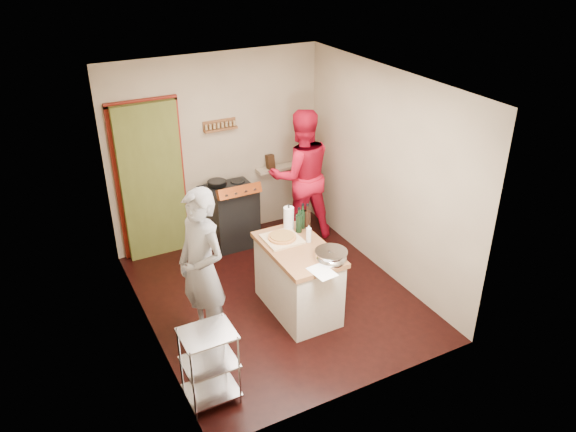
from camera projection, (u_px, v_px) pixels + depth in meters
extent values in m
plane|color=black|center=(276.00, 296.00, 6.82)|extent=(3.50, 3.50, 0.00)
cube|color=tan|center=(217.00, 150.00, 7.59)|extent=(3.00, 0.04, 2.60)
cube|color=#565B23|center=(149.00, 179.00, 7.36)|extent=(0.80, 0.40, 2.10)
cube|color=maroon|center=(118.00, 187.00, 7.13)|extent=(0.06, 0.06, 2.10)
cube|color=maroon|center=(182.00, 175.00, 7.47)|extent=(0.06, 0.06, 2.10)
cube|color=maroon|center=(141.00, 101.00, 6.82)|extent=(0.90, 0.06, 0.06)
cube|color=brown|center=(221.00, 129.00, 7.44)|extent=(0.46, 0.09, 0.03)
cube|color=brown|center=(219.00, 124.00, 7.44)|extent=(0.46, 0.02, 0.12)
cube|color=olive|center=(220.00, 125.00, 7.41)|extent=(0.42, 0.04, 0.07)
cube|color=tan|center=(283.00, 167.00, 8.09)|extent=(0.80, 0.18, 0.04)
cube|color=black|center=(270.00, 162.00, 7.95)|extent=(0.10, 0.14, 0.22)
cube|color=tan|center=(141.00, 230.00, 5.60)|extent=(0.04, 3.50, 2.60)
cube|color=tan|center=(385.00, 175.00, 6.84)|extent=(0.04, 3.50, 2.60)
cube|color=white|center=(273.00, 82.00, 5.61)|extent=(3.00, 3.50, 0.02)
cube|color=black|center=(233.00, 217.00, 7.78)|extent=(0.60, 0.55, 0.80)
cube|color=black|center=(231.00, 189.00, 7.58)|extent=(0.60, 0.55, 0.06)
cube|color=#8E3A14|center=(239.00, 191.00, 7.32)|extent=(0.60, 0.15, 0.17)
cylinder|color=black|center=(217.00, 183.00, 7.59)|extent=(0.26, 0.26, 0.05)
cylinder|color=silver|center=(193.00, 387.00, 4.94)|extent=(0.02, 0.02, 0.80)
cylinder|color=silver|center=(239.00, 370.00, 5.12)|extent=(0.02, 0.02, 0.80)
cylinder|color=silver|center=(181.00, 362.00, 5.22)|extent=(0.02, 0.02, 0.80)
cylinder|color=silver|center=(225.00, 347.00, 5.40)|extent=(0.02, 0.02, 0.80)
cube|color=silver|center=(212.00, 390.00, 5.31)|extent=(0.48, 0.40, 0.02)
cube|color=silver|center=(209.00, 362.00, 5.14)|extent=(0.48, 0.40, 0.02)
cube|color=silver|center=(207.00, 334.00, 4.99)|extent=(0.48, 0.40, 0.02)
cube|color=beige|center=(298.00, 281.00, 6.41)|extent=(0.60, 1.06, 0.79)
cube|color=brown|center=(298.00, 249.00, 6.22)|extent=(0.66, 1.12, 0.05)
cube|color=beige|center=(282.00, 239.00, 6.34)|extent=(0.40, 0.40, 0.02)
cylinder|color=#C47D3D|center=(282.00, 237.00, 6.33)|extent=(0.32, 0.32, 0.02)
ellipsoid|color=silver|center=(331.00, 256.00, 5.94)|extent=(0.35, 0.35, 0.11)
cylinder|color=white|center=(289.00, 218.00, 6.51)|extent=(0.12, 0.12, 0.28)
cylinder|color=silver|center=(309.00, 235.00, 6.28)|extent=(0.06, 0.06, 0.17)
cube|color=white|center=(322.00, 272.00, 5.76)|extent=(0.24, 0.32, 0.00)
cylinder|color=black|center=(303.00, 216.00, 6.54)|extent=(0.08, 0.08, 0.31)
cylinder|color=black|center=(307.00, 216.00, 6.53)|extent=(0.08, 0.08, 0.31)
cylinder|color=black|center=(299.00, 220.00, 6.45)|extent=(0.08, 0.08, 0.31)
imported|color=silver|center=(202.00, 269.00, 5.75)|extent=(0.61, 0.74, 1.76)
imported|color=red|center=(301.00, 175.00, 7.74)|extent=(1.03, 0.87, 1.87)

